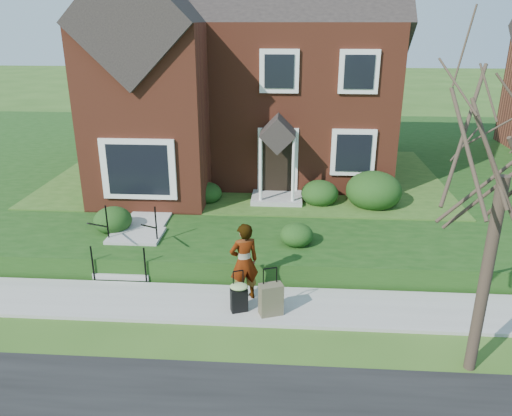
# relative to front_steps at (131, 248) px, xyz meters

# --- Properties ---
(ground) EXTENTS (120.00, 120.00, 0.00)m
(ground) POSITION_rel_front_steps_xyz_m (2.50, -1.84, -0.47)
(ground) COLOR #2D5119
(ground) RESTS_ON ground
(sidewalk) EXTENTS (60.00, 1.60, 0.08)m
(sidewalk) POSITION_rel_front_steps_xyz_m (2.50, -1.84, -0.43)
(sidewalk) COLOR #9E9B93
(sidewalk) RESTS_ON ground
(terrace) EXTENTS (44.00, 20.00, 0.60)m
(terrace) POSITION_rel_front_steps_xyz_m (6.50, 9.06, -0.17)
(terrace) COLOR #163B10
(terrace) RESTS_ON ground
(walkway) EXTENTS (1.20, 6.00, 0.06)m
(walkway) POSITION_rel_front_steps_xyz_m (0.00, 3.16, 0.16)
(walkway) COLOR #9E9B93
(walkway) RESTS_ON terrace
(main_house) EXTENTS (10.40, 10.20, 9.40)m
(main_house) POSITION_rel_front_steps_xyz_m (2.29, 7.76, 4.79)
(main_house) COLOR brown
(main_house) RESTS_ON terrace
(front_steps) EXTENTS (1.40, 2.02, 1.50)m
(front_steps) POSITION_rel_front_steps_xyz_m (0.00, 0.00, 0.00)
(front_steps) COLOR #9E9B93
(front_steps) RESTS_ON ground
(foundation_shrubs) EXTENTS (10.23, 4.46, 1.21)m
(foundation_shrubs) POSITION_rel_front_steps_xyz_m (3.04, 3.07, 0.63)
(foundation_shrubs) COLOR black
(foundation_shrubs) RESTS_ON terrace
(woman) EXTENTS (0.80, 0.68, 1.85)m
(woman) POSITION_rel_front_steps_xyz_m (3.11, -1.61, 0.53)
(woman) COLOR #999999
(woman) RESTS_ON sidewalk
(suitcase_black) EXTENTS (0.49, 0.44, 0.97)m
(suitcase_black) POSITION_rel_front_steps_xyz_m (3.05, -2.15, -0.02)
(suitcase_black) COLOR black
(suitcase_black) RESTS_ON sidewalk
(suitcase_olive) EXTENTS (0.56, 0.43, 1.08)m
(suitcase_olive) POSITION_rel_front_steps_xyz_m (3.75, -2.22, -0.03)
(suitcase_olive) COLOR brown
(suitcase_olive) RESTS_ON sidewalk
(tree_verge) EXTENTS (4.09, 4.09, 5.84)m
(tree_verge) POSITION_rel_front_steps_xyz_m (7.51, -3.66, 3.61)
(tree_verge) COLOR #473A2B
(tree_verge) RESTS_ON ground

